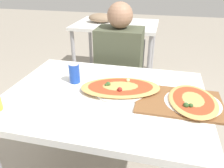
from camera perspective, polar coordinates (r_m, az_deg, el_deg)
dining_table at (r=1.31m, az=-1.96°, el=-5.59°), size 1.15×0.85×0.77m
chair_far_seated at (r=2.06m, az=2.38°, el=0.98°), size 0.40×0.40×0.85m
person_seated at (r=1.87m, az=1.83°, el=5.46°), size 0.38×0.29×1.19m
pizza_main at (r=1.28m, az=2.19°, el=-1.02°), size 0.51×0.36×0.05m
soda_can at (r=1.39m, az=-9.78°, el=2.80°), size 0.07×0.07×0.12m
serving_tray at (r=1.23m, az=17.06°, el=-4.39°), size 0.45×0.31×0.01m
pizza_second at (r=1.23m, az=20.29°, el=-4.22°), size 0.29×0.37×0.05m
background_table at (r=3.07m, az=0.32°, el=14.55°), size 1.10×0.80×0.89m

